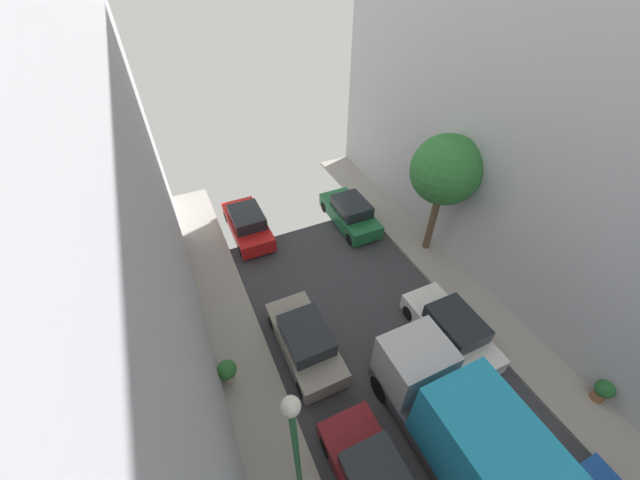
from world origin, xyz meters
The scene contains 9 objects.
parked_car_left_4 centered at (-2.70, 8.92, 0.72)m, with size 1.78×4.20×1.57m.
parked_car_left_5 centered at (-2.70, 16.75, 0.72)m, with size 1.78×4.20×1.57m.
parked_car_right_3 centered at (2.70, 6.99, 0.72)m, with size 1.78×4.20×1.57m.
parked_car_right_4 centered at (2.70, 15.31, 0.72)m, with size 1.78×4.20×1.57m.
delivery_truck centered at (0.00, 3.42, 1.79)m, with size 2.26×6.60×3.38m.
street_tree_1 centered at (5.26, 11.81, 4.61)m, with size 3.09×3.09×6.04m.
potted_plant_0 centered at (-5.70, 8.98, 0.69)m, with size 0.71×0.71×0.97m.
potted_plant_3 centered at (5.79, 2.89, 0.68)m, with size 0.60×0.60×0.94m.
lamp_post centered at (-4.60, 4.88, 3.68)m, with size 0.44×0.44×5.35m.
Camera 1 is at (-5.40, 1.74, 12.59)m, focal length 20.05 mm.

